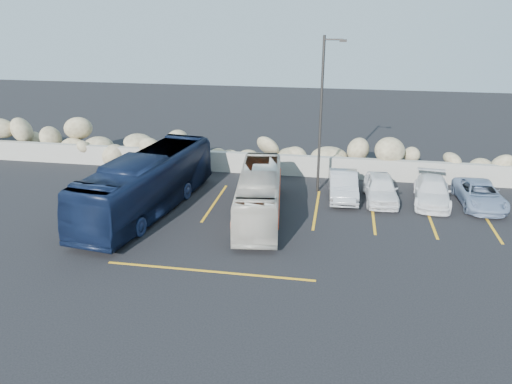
% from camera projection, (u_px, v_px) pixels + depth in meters
% --- Properties ---
extents(ground, '(90.00, 90.00, 0.00)m').
position_uv_depth(ground, '(234.00, 276.00, 18.32)').
color(ground, black).
rests_on(ground, ground).
extents(seawall, '(60.00, 0.40, 1.20)m').
position_uv_depth(seawall, '(277.00, 164.00, 29.17)').
color(seawall, gray).
rests_on(seawall, ground).
extents(riprap_pile, '(54.00, 2.80, 2.60)m').
position_uv_depth(riprap_pile, '(280.00, 147.00, 30.03)').
color(riprap_pile, '#938160').
rests_on(riprap_pile, ground).
extents(parking_lines, '(18.16, 9.36, 0.01)m').
position_uv_depth(parking_lines, '(359.00, 224.00, 22.70)').
color(parking_lines, gold).
rests_on(parking_lines, ground).
extents(lamppost, '(1.14, 0.18, 8.00)m').
position_uv_depth(lamppost, '(322.00, 112.00, 25.15)').
color(lamppost, '#2E2C29').
rests_on(lamppost, ground).
extents(vintage_bus, '(2.75, 8.06, 2.20)m').
position_uv_depth(vintage_bus, '(259.00, 194.00, 23.17)').
color(vintage_bus, beige).
rests_on(vintage_bus, ground).
extents(tour_coach, '(3.74, 10.32, 2.81)m').
position_uv_depth(tour_coach, '(147.00, 183.00, 23.70)').
color(tour_coach, '#101B36').
rests_on(tour_coach, ground).
extents(car_a, '(1.73, 3.94, 1.32)m').
position_uv_depth(car_a, '(381.00, 188.00, 25.18)').
color(car_a, white).
rests_on(car_a, ground).
extents(car_b, '(1.60, 4.06, 1.32)m').
position_uv_depth(car_b, '(343.00, 185.00, 25.63)').
color(car_b, '#B8B8BD').
rests_on(car_b, ground).
extents(car_c, '(2.10, 4.30, 1.20)m').
position_uv_depth(car_c, '(432.00, 191.00, 24.97)').
color(car_c, white).
rests_on(car_c, ground).
extents(car_d, '(2.09, 4.24, 1.16)m').
position_uv_depth(car_d, '(480.00, 194.00, 24.61)').
color(car_d, '#7D91B1').
rests_on(car_d, ground).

